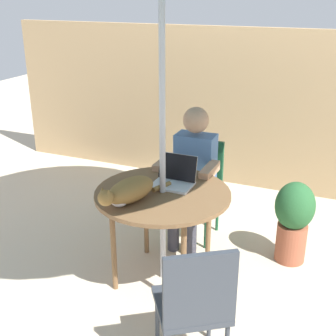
{
  "coord_description": "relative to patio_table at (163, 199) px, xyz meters",
  "views": [
    {
      "loc": [
        1.2,
        -2.73,
        2.12
      ],
      "look_at": [
        0.0,
        0.1,
        0.89
      ],
      "focal_mm": 47.88,
      "sensor_mm": 36.0,
      "label": 1
    }
  ],
  "objects": [
    {
      "name": "ground_plane",
      "position": [
        0.0,
        0.0,
        -0.68
      ],
      "size": [
        14.0,
        14.0,
        0.0
      ],
      "primitive_type": "plane",
      "color": "beige"
    },
    {
      "name": "fence_back",
      "position": [
        0.0,
        2.05,
        0.2
      ],
      "size": [
        5.67,
        0.08,
        1.76
      ],
      "primitive_type": "cube",
      "color": "tan",
      "rests_on": "ground"
    },
    {
      "name": "patio_table",
      "position": [
        0.0,
        0.0,
        0.0
      ],
      "size": [
        1.0,
        1.0,
        0.74
      ],
      "color": "brown",
      "rests_on": "ground"
    },
    {
      "name": "chair_occupied",
      "position": [
        0.0,
        0.79,
        -0.17
      ],
      "size": [
        0.4,
        0.4,
        0.88
      ],
      "color": "#194C2D",
      "rests_on": "ground"
    },
    {
      "name": "chair_empty",
      "position": [
        0.54,
        -0.8,
        -0.17
      ],
      "size": [
        0.56,
        0.56,
        0.88
      ],
      "color": "#33383F",
      "rests_on": "ground"
    },
    {
      "name": "person_seated",
      "position": [
        0.0,
        0.64,
        0.0
      ],
      "size": [
        0.48,
        0.48,
        1.22
      ],
      "color": "#4C72A5",
      "rests_on": "ground"
    },
    {
      "name": "laptop",
      "position": [
        0.03,
        0.17,
        0.13
      ],
      "size": [
        0.3,
        0.25,
        0.21
      ],
      "color": "silver",
      "rests_on": "patio_table"
    },
    {
      "name": "cat",
      "position": [
        -0.15,
        -0.25,
        0.15
      ],
      "size": [
        0.32,
        0.62,
        0.17
      ],
      "color": "olive",
      "rests_on": "patio_table"
    },
    {
      "name": "potted_plant_near_fence",
      "position": [
        0.88,
        0.65,
        -0.29
      ],
      "size": [
        0.32,
        0.32,
        0.7
      ],
      "color": "#9E5138",
      "rests_on": "ground"
    }
  ]
}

